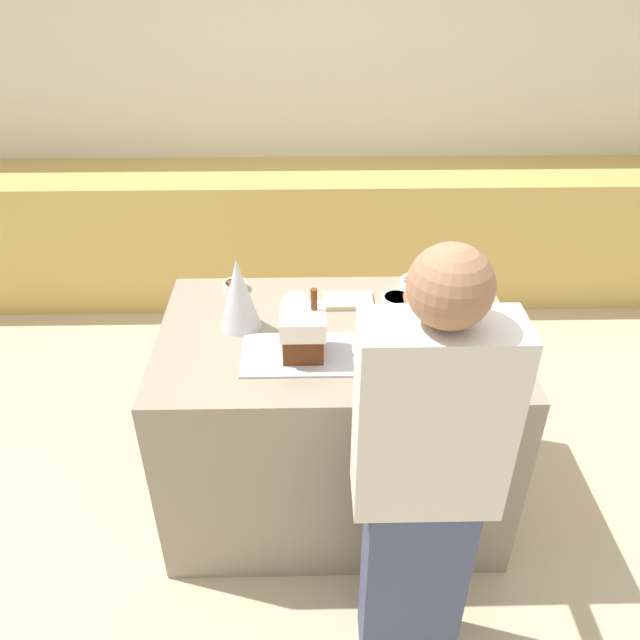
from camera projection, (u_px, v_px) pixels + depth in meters
name	position (u px, v px, depth m)	size (l,w,h in m)	color
ground_plane	(334.00, 492.00, 2.97)	(12.00, 12.00, 0.00)	#C6B28E
wall_back	(323.00, 95.00, 4.12)	(8.00, 0.05, 2.60)	beige
back_cabinet_block	(324.00, 234.00, 4.32)	(6.00, 0.60, 0.89)	tan
kitchen_island	(335.00, 420.00, 2.72)	(1.41, 0.89, 0.93)	gray
baking_tray	(303.00, 354.00, 2.34)	(0.46, 0.28, 0.01)	#B2B2BC
gingerbread_house	(303.00, 332.00, 2.28)	(0.17, 0.17, 0.26)	#5B2D14
decorative_tree	(239.00, 294.00, 2.42)	(0.16, 0.16, 0.30)	silver
candy_bowl_center_rear	(397.00, 301.00, 2.60)	(0.13, 0.13, 0.05)	silver
candy_bowl_beside_tree	(415.00, 283.00, 2.74)	(0.13, 0.13, 0.04)	white
candy_bowl_near_tray_left	(235.00, 286.00, 2.73)	(0.11, 0.11, 0.04)	white
candy_bowl_far_right	(296.00, 302.00, 2.61)	(0.10, 0.10, 0.05)	white
cookbook	(348.00, 301.00, 2.65)	(0.21, 0.13, 0.02)	#CCB78C
person	(424.00, 483.00, 1.90)	(0.44, 0.55, 1.67)	#424C6B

